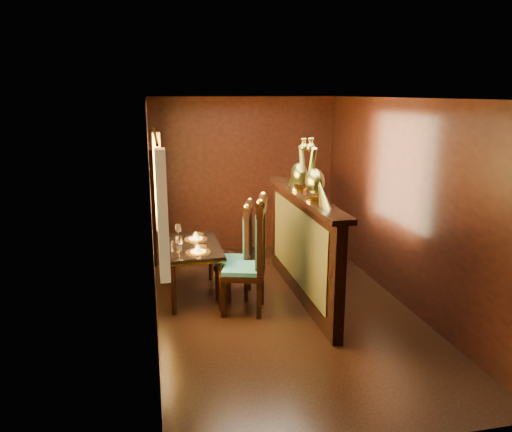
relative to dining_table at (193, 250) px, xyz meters
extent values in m
plane|color=black|center=(1.02, -0.63, -0.62)|extent=(5.00, 5.00, 0.00)
cube|color=black|center=(1.02, 1.87, 0.63)|extent=(3.00, 0.04, 2.50)
cube|color=black|center=(1.02, -3.13, 0.63)|extent=(3.00, 0.04, 2.50)
cube|color=black|center=(-0.48, -0.63, 0.63)|extent=(0.04, 5.00, 2.50)
cube|color=black|center=(2.52, -0.63, 0.63)|extent=(0.04, 5.00, 2.50)
cube|color=beige|center=(1.02, -0.63, 1.88)|extent=(3.00, 5.00, 0.04)
cube|color=#FFC672|center=(-0.48, -0.33, 0.83)|extent=(0.01, 1.70, 1.05)
cube|color=gold|center=(-0.38, -1.30, 0.78)|extent=(0.10, 0.22, 1.30)
cube|color=gold|center=(-0.38, 0.64, 0.78)|extent=(0.10, 0.22, 1.30)
cylinder|color=yellow|center=(-0.40, -0.33, 1.48)|extent=(0.03, 2.20, 0.03)
cube|color=black|center=(1.35, -0.33, 0.03)|extent=(0.12, 2.60, 1.30)
cube|color=#3A3E1C|center=(1.28, -0.33, 0.08)|extent=(0.02, 2.20, 0.95)
cube|color=black|center=(1.35, -0.33, 0.71)|extent=(0.26, 2.70, 0.06)
cube|color=black|center=(0.00, 0.00, 0.05)|extent=(0.69, 1.14, 0.04)
cube|color=yellow|center=(0.00, 0.00, 0.02)|extent=(0.71, 1.16, 0.02)
cylinder|color=black|center=(-0.28, -0.51, -0.30)|extent=(0.06, 0.06, 0.62)
cylinder|color=black|center=(0.29, -0.51, -0.30)|extent=(0.06, 0.06, 0.62)
cylinder|color=black|center=(-0.28, 0.51, -0.30)|extent=(0.06, 0.06, 0.62)
cylinder|color=black|center=(0.28, 0.51, -0.30)|extent=(0.06, 0.06, 0.62)
cylinder|color=gold|center=(0.04, -0.31, 0.07)|extent=(0.30, 0.30, 0.01)
cone|color=white|center=(0.04, -0.31, 0.13)|extent=(0.11, 0.11, 0.10)
cylinder|color=gold|center=(0.07, 0.25, 0.07)|extent=(0.30, 0.30, 0.01)
cone|color=white|center=(0.07, 0.25, 0.13)|extent=(0.11, 0.11, 0.10)
cylinder|color=silver|center=(-0.25, -0.02, 0.10)|extent=(0.03, 0.03, 0.06)
cylinder|color=silver|center=(-0.24, 0.04, 0.10)|extent=(0.03, 0.03, 0.06)
cube|color=black|center=(0.54, -0.57, -0.14)|extent=(0.63, 0.63, 0.07)
cube|color=#155B61|center=(0.54, -0.57, -0.08)|extent=(0.57, 0.57, 0.05)
cube|color=#155B61|center=(0.75, -0.64, 0.28)|extent=(0.15, 0.39, 0.64)
cube|color=black|center=(0.28, -0.71, -0.39)|extent=(0.05, 0.05, 0.45)
cube|color=black|center=(0.68, -0.83, -0.39)|extent=(0.05, 0.05, 0.45)
cube|color=black|center=(0.41, -0.31, -0.39)|extent=(0.05, 0.05, 0.45)
cube|color=black|center=(0.80, -0.44, -0.39)|extent=(0.05, 0.05, 0.45)
sphere|color=yellow|center=(0.69, -0.84, 0.77)|extent=(0.08, 0.08, 0.08)
sphere|color=yellow|center=(0.81, -0.44, 0.77)|extent=(0.08, 0.08, 0.08)
cube|color=black|center=(0.51, -0.08, -0.19)|extent=(0.55, 0.55, 0.06)
cube|color=#155B61|center=(0.51, -0.08, -0.14)|extent=(0.50, 0.50, 0.05)
cube|color=#155B61|center=(0.69, -0.13, 0.18)|extent=(0.13, 0.34, 0.57)
cube|color=black|center=(0.28, -0.20, -0.42)|extent=(0.05, 0.05, 0.39)
cube|color=black|center=(0.63, -0.31, -0.42)|extent=(0.05, 0.05, 0.39)
cube|color=black|center=(0.39, 0.15, -0.42)|extent=(0.05, 0.05, 0.39)
cube|color=black|center=(0.74, 0.04, -0.42)|extent=(0.05, 0.05, 0.39)
sphere|color=yellow|center=(0.64, -0.31, 0.61)|extent=(0.07, 0.07, 0.07)
sphere|color=yellow|center=(0.75, 0.04, 0.61)|extent=(0.07, 0.07, 0.07)
camera|label=1|loc=(-0.47, -6.06, 1.95)|focal=35.00mm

